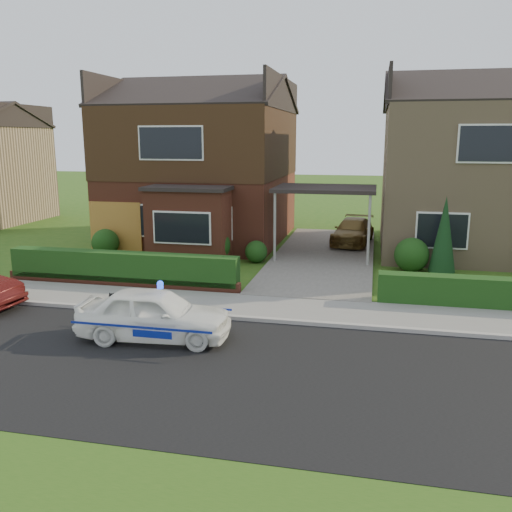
# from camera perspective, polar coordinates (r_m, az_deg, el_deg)

# --- Properties ---
(ground) EXTENTS (120.00, 120.00, 0.00)m
(ground) POSITION_cam_1_polar(r_m,az_deg,el_deg) (10.97, 1.59, -12.41)
(ground) COLOR #2B5316
(ground) RESTS_ON ground
(road) EXTENTS (60.00, 6.00, 0.02)m
(road) POSITION_cam_1_polar(r_m,az_deg,el_deg) (10.97, 1.59, -12.41)
(road) COLOR black
(road) RESTS_ON ground
(kerb) EXTENTS (60.00, 0.16, 0.12)m
(kerb) POSITION_cam_1_polar(r_m,az_deg,el_deg) (13.74, 4.00, -6.95)
(kerb) COLOR #9E9993
(kerb) RESTS_ON ground
(sidewalk) EXTENTS (60.00, 2.00, 0.10)m
(sidewalk) POSITION_cam_1_polar(r_m,az_deg,el_deg) (14.73, 4.60, -5.67)
(sidewalk) COLOR slate
(sidewalk) RESTS_ON ground
(driveway) EXTENTS (3.80, 12.00, 0.12)m
(driveway) POSITION_cam_1_polar(r_m,az_deg,el_deg) (21.36, 7.13, -0.02)
(driveway) COLOR #666059
(driveway) RESTS_ON ground
(house_left) EXTENTS (7.50, 9.53, 7.25)m
(house_left) POSITION_cam_1_polar(r_m,az_deg,el_deg) (24.90, -5.57, 10.47)
(house_left) COLOR brown
(house_left) RESTS_ON ground
(house_right) EXTENTS (7.50, 8.06, 7.25)m
(house_right) POSITION_cam_1_polar(r_m,az_deg,el_deg) (24.13, 22.10, 9.23)
(house_right) COLOR tan
(house_right) RESTS_ON ground
(carport_link) EXTENTS (3.80, 3.00, 2.77)m
(carport_link) POSITION_cam_1_polar(r_m,az_deg,el_deg) (20.91, 7.31, 6.92)
(carport_link) COLOR black
(carport_link) RESTS_ON ground
(garage_door) EXTENTS (2.20, 0.10, 2.10)m
(garage_door) POSITION_cam_1_polar(r_m,az_deg,el_deg) (22.46, -14.53, 2.86)
(garage_door) COLOR #905B1F
(garage_door) RESTS_ON ground
(dwarf_wall) EXTENTS (7.70, 0.25, 0.36)m
(dwarf_wall) POSITION_cam_1_polar(r_m,az_deg,el_deg) (17.48, -14.03, -2.66)
(dwarf_wall) COLOR brown
(dwarf_wall) RESTS_ON ground
(hedge_left) EXTENTS (7.50, 0.55, 0.90)m
(hedge_left) POSITION_cam_1_polar(r_m,az_deg,el_deg) (17.65, -13.79, -3.11)
(hedge_left) COLOR black
(hedge_left) RESTS_ON ground
(shrub_left_far) EXTENTS (1.08, 1.08, 1.08)m
(shrub_left_far) POSITION_cam_1_polar(r_m,az_deg,el_deg) (22.26, -15.57, 1.38)
(shrub_left_far) COLOR black
(shrub_left_far) RESTS_ON ground
(shrub_left_mid) EXTENTS (1.32, 1.32, 1.32)m
(shrub_left_mid) POSITION_cam_1_polar(r_m,az_deg,el_deg) (20.35, -4.57, 1.15)
(shrub_left_mid) COLOR black
(shrub_left_mid) RESTS_ON ground
(shrub_left_near) EXTENTS (0.84, 0.84, 0.84)m
(shrub_left_near) POSITION_cam_1_polar(r_m,az_deg,el_deg) (20.28, 0.02, 0.46)
(shrub_left_near) COLOR black
(shrub_left_near) RESTS_ON ground
(shrub_right_near) EXTENTS (1.20, 1.20, 1.20)m
(shrub_right_near) POSITION_cam_1_polar(r_m,az_deg,el_deg) (19.65, 16.06, 0.12)
(shrub_right_near) COLOR black
(shrub_right_near) RESTS_ON ground
(conifer_a) EXTENTS (0.90, 0.90, 2.60)m
(conifer_a) POSITION_cam_1_polar(r_m,az_deg,el_deg) (19.42, 19.16, 1.88)
(conifer_a) COLOR black
(conifer_a) RESTS_ON ground
(police_car) EXTENTS (3.26, 3.65, 1.37)m
(police_car) POSITION_cam_1_polar(r_m,az_deg,el_deg) (12.76, -10.65, -6.09)
(police_car) COLOR white
(police_car) RESTS_ON ground
(driveway_car) EXTENTS (1.91, 3.80, 1.06)m
(driveway_car) POSITION_cam_1_polar(r_m,az_deg,el_deg) (23.78, 10.17, 2.59)
(driveway_car) COLOR brown
(driveway_car) RESTS_ON driveway
(potted_plant_a) EXTENTS (0.41, 0.34, 0.67)m
(potted_plant_a) POSITION_cam_1_polar(r_m,az_deg,el_deg) (20.65, -19.63, -0.29)
(potted_plant_a) COLOR gray
(potted_plant_a) RESTS_ON ground
(potted_plant_b) EXTENTS (0.50, 0.48, 0.71)m
(potted_plant_b) POSITION_cam_1_polar(r_m,az_deg,el_deg) (17.90, -7.49, -1.46)
(potted_plant_b) COLOR gray
(potted_plant_b) RESTS_ON ground
(potted_plant_c) EXTENTS (0.62, 0.62, 0.85)m
(potted_plant_c) POSITION_cam_1_polar(r_m,az_deg,el_deg) (18.13, -13.78, -1.32)
(potted_plant_c) COLOR gray
(potted_plant_c) RESTS_ON ground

